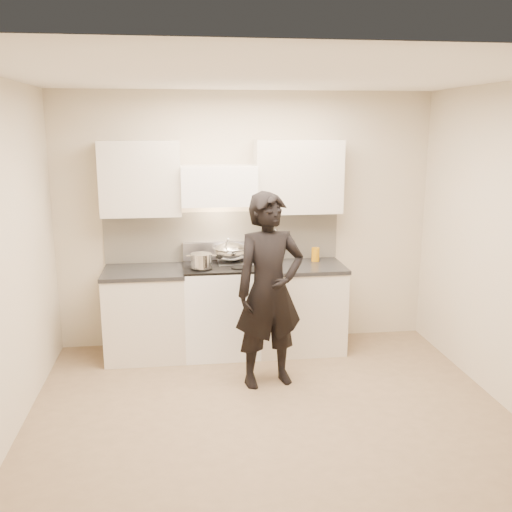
{
  "coord_description": "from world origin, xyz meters",
  "views": [
    {
      "loc": [
        -0.68,
        -4.26,
        2.34
      ],
      "look_at": [
        0.02,
        1.05,
        1.11
      ],
      "focal_mm": 40.0,
      "sensor_mm": 36.0,
      "label": 1
    }
  ],
  "objects_px": {
    "utensil_crock": "(274,251)",
    "wok": "(230,252)",
    "stove": "(221,309)",
    "person": "(269,291)",
    "counter_right": "(299,307)"
  },
  "relations": [
    {
      "from": "stove",
      "to": "wok",
      "type": "distance_m",
      "value": 0.6
    },
    {
      "from": "stove",
      "to": "counter_right",
      "type": "bearing_deg",
      "value": 0.0
    },
    {
      "from": "counter_right",
      "to": "utensil_crock",
      "type": "distance_m",
      "value": 0.65
    },
    {
      "from": "stove",
      "to": "utensil_crock",
      "type": "height_order",
      "value": "utensil_crock"
    },
    {
      "from": "stove",
      "to": "utensil_crock",
      "type": "bearing_deg",
      "value": 20.31
    },
    {
      "from": "utensil_crock",
      "to": "wok",
      "type": "bearing_deg",
      "value": -167.22
    },
    {
      "from": "person",
      "to": "utensil_crock",
      "type": "bearing_deg",
      "value": 65.85
    },
    {
      "from": "stove",
      "to": "wok",
      "type": "relative_size",
      "value": 2.09
    },
    {
      "from": "stove",
      "to": "person",
      "type": "bearing_deg",
      "value": -64.75
    },
    {
      "from": "stove",
      "to": "utensil_crock",
      "type": "distance_m",
      "value": 0.83
    },
    {
      "from": "stove",
      "to": "person",
      "type": "xyz_separation_m",
      "value": [
        0.38,
        -0.81,
        0.42
      ]
    },
    {
      "from": "stove",
      "to": "person",
      "type": "height_order",
      "value": "person"
    },
    {
      "from": "utensil_crock",
      "to": "person",
      "type": "relative_size",
      "value": 0.19
    },
    {
      "from": "stove",
      "to": "utensil_crock",
      "type": "relative_size",
      "value": 2.8
    },
    {
      "from": "counter_right",
      "to": "person",
      "type": "height_order",
      "value": "person"
    }
  ]
}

